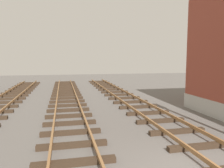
{
  "coord_description": "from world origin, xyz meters",
  "views": [
    {
      "loc": [
        -3.47,
        -4.95,
        3.15
      ],
      "look_at": [
        -0.11,
        10.01,
        1.4
      ],
      "focal_mm": 35.38,
      "sensor_mm": 36.0,
      "label": 1
    }
  ],
  "objects": []
}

